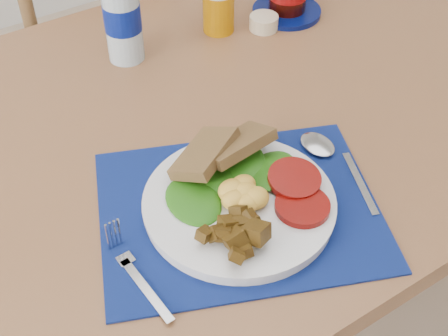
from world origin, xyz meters
name	(u,v)px	position (x,y,z in m)	size (l,w,h in m)	color
table	(274,122)	(0.00, 0.20, 0.67)	(1.40, 0.90, 0.75)	brown
chair_far	(105,56)	(-0.09, 0.81, 0.52)	(0.47, 0.46, 1.00)	brown
placemat	(239,209)	(-0.23, -0.01, 0.75)	(0.41, 0.32, 0.00)	black
breakfast_plate	(238,202)	(-0.24, -0.02, 0.77)	(0.28, 0.28, 0.07)	silver
fork	(133,270)	(-0.41, -0.03, 0.76)	(0.02, 0.17, 0.00)	#B2B5BA
spoon	(329,156)	(-0.05, 0.00, 0.76)	(0.06, 0.20, 0.01)	#B2B5BA
water_bottle	(121,9)	(-0.18, 0.44, 0.85)	(0.07, 0.07, 0.24)	#ADBFCC
juice_glass	(219,11)	(0.02, 0.42, 0.79)	(0.06, 0.06, 0.09)	#B36D04
ramekin	(264,23)	(0.10, 0.38, 0.76)	(0.06, 0.06, 0.03)	beige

